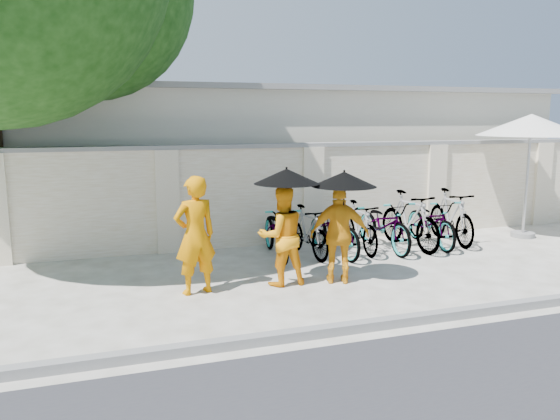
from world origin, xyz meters
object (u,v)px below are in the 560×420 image
object	(u,v)px
patio_umbrella	(531,126)
monk_left	(195,235)
monk_right	(340,234)
monk_center	(282,236)

from	to	relation	value
patio_umbrella	monk_left	bearing A→B (deg)	-167.95
monk_left	patio_umbrella	bearing A→B (deg)	178.25
monk_right	monk_center	bearing A→B (deg)	7.94
monk_left	patio_umbrella	xyz separation A→B (m)	(7.51, 1.60, 1.53)
monk_left	monk_center	distance (m)	1.36
monk_center	monk_right	distance (m)	0.92
monk_left	monk_center	xyz separation A→B (m)	(1.36, 0.01, -0.10)
monk_right	patio_umbrella	world-z (taller)	patio_umbrella
monk_center	patio_umbrella	world-z (taller)	patio_umbrella
monk_left	patio_umbrella	world-z (taller)	patio_umbrella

